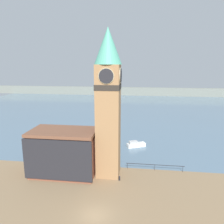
# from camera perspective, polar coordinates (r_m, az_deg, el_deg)

# --- Properties ---
(ground_plane) EXTENTS (160.00, 160.00, 0.00)m
(ground_plane) POSITION_cam_1_polar(r_m,az_deg,el_deg) (31.40, -4.47, -25.26)
(ground_plane) COLOR #846B4C
(water) EXTENTS (160.00, 120.00, 0.00)m
(water) POSITION_cam_1_polar(r_m,az_deg,el_deg) (100.11, 4.22, 1.27)
(water) COLOR slate
(water) RESTS_ON ground_plane
(far_shoreline) EXTENTS (180.00, 3.00, 5.00)m
(far_shoreline) POSITION_cam_1_polar(r_m,az_deg,el_deg) (139.22, 5.20, 5.41)
(far_shoreline) COLOR gray
(far_shoreline) RESTS_ON water
(pier_railing) EXTENTS (10.66, 0.08, 1.09)m
(pier_railing) POSITION_cam_1_polar(r_m,az_deg,el_deg) (42.11, 11.11, -13.50)
(pier_railing) COLOR #232328
(pier_railing) RESTS_ON ground_plane
(clock_tower) EXTENTS (4.46, 4.46, 24.89)m
(clock_tower) POSITION_cam_1_polar(r_m,az_deg,el_deg) (36.24, -0.99, 2.94)
(clock_tower) COLOR #9E754C
(clock_tower) RESTS_ON ground_plane
(pier_building) EXTENTS (11.55, 6.73, 8.01)m
(pier_building) POSITION_cam_1_polar(r_m,az_deg,el_deg) (39.93, -12.50, -10.21)
(pier_building) COLOR brown
(pier_building) RESTS_ON ground_plane
(boat_near) EXTENTS (4.60, 3.13, 1.53)m
(boat_near) POSITION_cam_1_polar(r_m,az_deg,el_deg) (52.51, 6.19, -8.44)
(boat_near) COLOR silver
(boat_near) RESTS_ON water
(mooring_bollard_near) EXTENTS (0.28, 0.28, 0.80)m
(mooring_bollard_near) POSITION_cam_1_polar(r_m,az_deg,el_deg) (38.39, 1.96, -16.82)
(mooring_bollard_near) COLOR black
(mooring_bollard_near) RESTS_ON ground_plane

